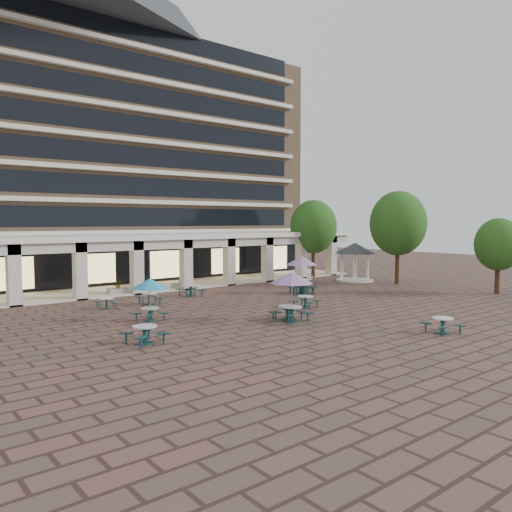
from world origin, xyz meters
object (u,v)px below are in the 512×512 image
object	(u,v)px
picnic_table_0	(145,333)
picnic_table_4	(150,285)
planter_left	(118,289)
planter_right	(181,284)
gazebo	(355,253)
picnic_table_3	(443,324)

from	to	relation	value
picnic_table_0	picnic_table_4	world-z (taller)	picnic_table_4
picnic_table_0	picnic_table_4	distance (m)	5.37
picnic_table_0	planter_left	xyz separation A→B (m)	(5.09, 14.70, -0.07)
planter_right	picnic_table_0	bearing A→B (deg)	-125.38
planter_right	planter_left	bearing A→B (deg)	180.00
picnic_table_4	planter_left	distance (m)	10.63
gazebo	picnic_table_3	bearing A→B (deg)	-128.47
picnic_table_0	planter_right	distance (m)	18.03
gazebo	planter_left	xyz separation A→B (m)	(-20.26, 5.33, -2.18)
gazebo	planter_right	bearing A→B (deg)	160.32
planter_left	planter_right	xyz separation A→B (m)	(5.35, 0.00, 0.01)
planter_left	picnic_table_0	bearing A→B (deg)	-109.11
picnic_table_3	planter_right	distance (m)	21.91
picnic_table_0	planter_left	distance (m)	15.56
planter_left	planter_right	bearing A→B (deg)	0.00
picnic_table_4	planter_right	bearing A→B (deg)	40.92
planter_right	gazebo	bearing A→B (deg)	-19.68
picnic_table_3	planter_right	xyz separation A→B (m)	(-1.79, 21.84, -0.03)
picnic_table_4	gazebo	world-z (taller)	gazebo
planter_right	picnic_table_3	bearing A→B (deg)	-85.32
planter_left	planter_right	distance (m)	5.35
picnic_table_3	picnic_table_4	world-z (taller)	picnic_table_4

